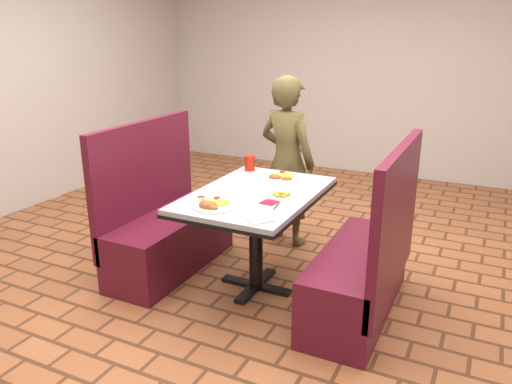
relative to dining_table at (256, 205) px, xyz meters
The scene contains 15 objects.
room 1.26m from the dining_table, ahead, with size 7.00×7.04×2.82m.
dining_table is the anchor object (origin of this frame).
booth_bench_left 0.86m from the dining_table, behind, with size 0.47×1.20×1.17m.
booth_bench_right 0.86m from the dining_table, ahead, with size 0.47×1.20×1.17m.
diner_person 0.92m from the dining_table, 98.89° to the left, with size 0.54×0.36×1.48m, color brown.
near_dinner_plate 0.44m from the dining_table, 105.33° to the right, with size 0.28×0.28×0.09m.
far_dinner_plate 0.40m from the dining_table, 84.79° to the left, with size 0.28×0.28×0.07m.
plantain_plate 0.23m from the dining_table, ahead, with size 0.18×0.18×0.03m.
maroon_napkin 0.26m from the dining_table, 43.22° to the right, with size 0.10×0.10×0.00m, color maroon.
spoon_utensil 0.35m from the dining_table, 40.39° to the right, with size 0.01×0.14×0.00m, color silver.
red_tumbler 0.60m from the dining_table, 121.11° to the left, with size 0.08×0.08×0.12m, color #B41B0C.
paper_napkin 0.53m from the dining_table, 63.45° to the right, with size 0.18×0.14×0.01m, color white.
knife_utensil 0.42m from the dining_table, 99.32° to the right, with size 0.01×0.16×0.00m, color silver.
fork_utensil 0.44m from the dining_table, 102.84° to the right, with size 0.01×0.15×0.00m, color silver.
lettuce_shreds 0.12m from the dining_table, 56.31° to the left, with size 0.28×0.32×0.00m, color #81B347, non-canonical shape.
Camera 1 is at (1.46, -2.99, 1.83)m, focal length 35.00 mm.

